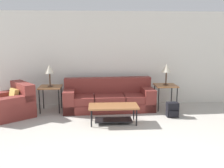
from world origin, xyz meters
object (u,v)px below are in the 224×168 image
object	(u,v)px
armchair	(11,105)
table_lamp_right	(166,69)
side_table_left	(50,89)
coffee_table	(113,110)
side_table_right	(166,87)
couch	(109,98)
backpack	(172,110)
table_lamp_left	(49,70)

from	to	relation	value
armchair	table_lamp_right	world-z (taller)	table_lamp_right
table_lamp_right	side_table_left	bearing A→B (deg)	-180.00
coffee_table	side_table_left	distance (m)	1.90
armchair	side_table_right	distance (m)	3.95
couch	armchair	xyz separation A→B (m)	(-2.40, -0.42, -0.01)
coffee_table	side_table_left	size ratio (longest dim) A/B	1.68
backpack	couch	bearing A→B (deg)	154.37
couch	side_table_left	size ratio (longest dim) A/B	3.64
armchair	side_table_left	xyz separation A→B (m)	(0.89, 0.38, 0.30)
armchair	side_table_left	bearing A→B (deg)	22.86
table_lamp_right	coffee_table	bearing A→B (deg)	-144.64
side_table_right	side_table_left	bearing A→B (deg)	180.00
table_lamp_right	side_table_right	bearing A→B (deg)	-116.57
couch	coffee_table	bearing A→B (deg)	-87.42
coffee_table	side_table_right	bearing A→B (deg)	35.36
couch	table_lamp_right	bearing A→B (deg)	-1.75
side_table_left	side_table_right	world-z (taller)	same
couch	armchair	world-z (taller)	couch
side_table_right	backpack	bearing A→B (deg)	-90.48
coffee_table	table_lamp_right	bearing A→B (deg)	35.36
couch	side_table_left	xyz separation A→B (m)	(-1.51, -0.05, 0.29)
side_table_left	table_lamp_right	distance (m)	3.07
table_lamp_left	couch	bearing A→B (deg)	1.76
coffee_table	table_lamp_left	distance (m)	2.03
table_lamp_left	backpack	xyz separation A→B (m)	(3.02, -0.68, -0.92)
table_lamp_right	couch	bearing A→B (deg)	178.25
side_table_left	backpack	world-z (taller)	side_table_left
armchair	side_table_right	size ratio (longest dim) A/B	2.07
couch	coffee_table	size ratio (longest dim) A/B	2.16
couch	backpack	distance (m)	1.68
couch	side_table_right	world-z (taller)	couch
armchair	backpack	distance (m)	3.92
couch	side_table_right	size ratio (longest dim) A/B	3.64
table_lamp_left	coffee_table	bearing A→B (deg)	-33.71
coffee_table	side_table_right	distance (m)	1.82
armchair	side_table_left	size ratio (longest dim) A/B	2.07
table_lamp_left	side_table_right	bearing A→B (deg)	-0.00
couch	table_lamp_left	size ratio (longest dim) A/B	4.21
side_table_right	table_lamp_left	world-z (taller)	table_lamp_left
side_table_right	backpack	world-z (taller)	side_table_right
armchair	coffee_table	size ratio (longest dim) A/B	1.23
side_table_left	table_lamp_left	bearing A→B (deg)	116.57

